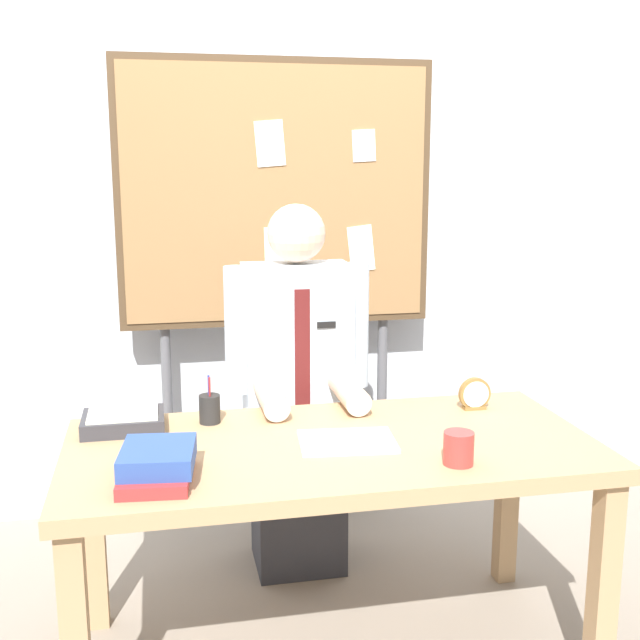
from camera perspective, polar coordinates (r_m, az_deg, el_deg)
back_wall at (r=3.60m, az=-3.64°, el=7.58°), size 6.40×0.08×2.70m
desk at (r=2.51m, az=0.88°, el=-10.70°), size 1.63×0.79×0.74m
person at (r=3.06m, az=-1.62°, el=-6.07°), size 0.55×0.56×1.44m
bulletin_board at (r=3.40m, az=-3.15°, el=8.61°), size 1.34×0.09×2.01m
book_stack at (r=2.23m, az=-11.69°, el=-10.14°), size 0.22×0.29×0.09m
open_notebook at (r=2.47m, az=1.97°, el=-8.75°), size 0.31×0.24×0.01m
desk_clock at (r=2.83m, az=11.10°, el=-5.34°), size 0.11×0.04×0.11m
coffee_mug at (r=2.32m, az=9.97°, el=-9.10°), size 0.09×0.09×0.10m
pen_holder at (r=2.66m, az=-7.97°, el=-6.36°), size 0.07×0.07×0.16m
paper_tray at (r=2.66m, az=-14.01°, el=-7.10°), size 0.26×0.20×0.06m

